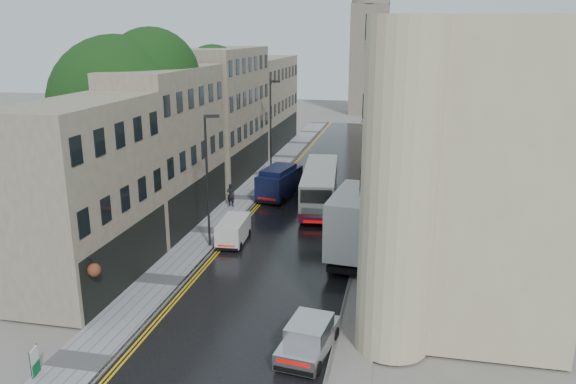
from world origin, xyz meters
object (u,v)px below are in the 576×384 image
at_px(silver_hatchback, 279,350).
at_px(lamp_post_far, 271,128).
at_px(white_van, 218,237).
at_px(tree_near, 121,129).
at_px(white_lorry, 332,231).
at_px(lamp_post_near, 207,183).
at_px(estate_sign, 35,362).
at_px(pedestrian, 231,195).
at_px(tree_far, 193,114).
at_px(navy_van, 259,186).
at_px(cream_bus, 302,197).

height_order(silver_hatchback, lamp_post_far, lamp_post_far).
xyz_separation_m(silver_hatchback, white_van, (-6.78, 12.11, 0.06)).
distance_m(tree_near, lamp_post_far, 18.00).
distance_m(white_lorry, lamp_post_far, 23.36).
relative_size(lamp_post_near, estate_sign, 7.43).
bearing_deg(pedestrian, white_van, 109.41).
bearing_deg(pedestrian, tree_near, 45.16).
height_order(tree_far, silver_hatchback, tree_far).
height_order(white_van, lamp_post_near, lamp_post_near).
bearing_deg(pedestrian, navy_van, -126.90).
distance_m(silver_hatchback, pedestrian, 22.60).
xyz_separation_m(navy_van, lamp_post_far, (-1.35, 9.68, 3.19)).
bearing_deg(tree_near, cream_bus, 17.23).
bearing_deg(cream_bus, lamp_post_far, 107.58).
height_order(silver_hatchback, navy_van, navy_van).
relative_size(white_van, pedestrian, 1.99).
height_order(tree_far, white_lorry, tree_far).
bearing_deg(lamp_post_far, tree_far, -152.06).
bearing_deg(cream_bus, tree_near, -168.55).
bearing_deg(lamp_post_near, estate_sign, -117.98).
bearing_deg(white_van, lamp_post_near, 154.08).
height_order(white_van, pedestrian, pedestrian).
xyz_separation_m(tree_near, silver_hatchback, (14.98, -15.97, -6.16)).
distance_m(tree_far, lamp_post_far, 7.60).
relative_size(silver_hatchback, white_van, 1.11).
xyz_separation_m(silver_hatchback, navy_van, (-6.78, 22.78, 0.62)).
xyz_separation_m(cream_bus, lamp_post_far, (-5.47, 12.66, 3.07)).
height_order(tree_near, white_lorry, tree_near).
distance_m(tree_near, lamp_post_near, 8.76).
distance_m(navy_van, lamp_post_far, 10.28).
xyz_separation_m(silver_hatchback, lamp_post_near, (-7.42, 12.38, 3.57)).
xyz_separation_m(tree_near, lamp_post_far, (6.85, 16.48, -2.35)).
relative_size(cream_bus, lamp_post_near, 1.31).
bearing_deg(navy_van, lamp_post_far, 107.47).
bearing_deg(lamp_post_near, silver_hatchback, -79.12).
bearing_deg(cream_bus, white_van, -123.97).
distance_m(tree_near, tree_far, 13.02).
bearing_deg(white_lorry, navy_van, 128.24).
xyz_separation_m(cream_bus, lamp_post_near, (-4.76, -7.41, 2.83)).
xyz_separation_m(white_van, lamp_post_near, (-0.64, 0.27, 3.50)).
distance_m(white_van, pedestrian, 8.96).
height_order(tree_near, lamp_post_near, tree_near).
bearing_deg(lamp_post_near, navy_van, 66.41).
height_order(silver_hatchback, white_van, white_van).
xyz_separation_m(navy_van, lamp_post_near, (-0.64, -10.40, 2.95)).
relative_size(navy_van, estate_sign, 4.77).
bearing_deg(silver_hatchback, tree_near, 140.79).
distance_m(tree_far, navy_van, 11.14).
bearing_deg(lamp_post_near, tree_far, 93.57).
height_order(white_lorry, estate_sign, white_lorry).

